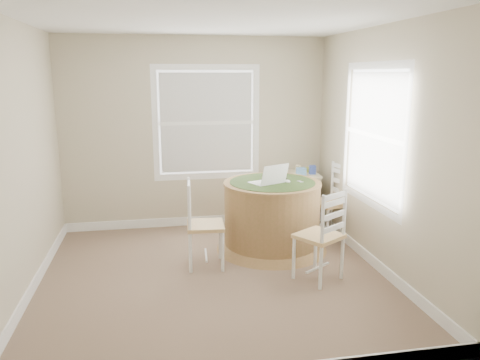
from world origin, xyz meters
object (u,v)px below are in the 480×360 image
object	(u,v)px
chair_near	(319,236)
laptop	(268,181)
chair_right	(330,202)
round_table	(272,213)
chair_left	(205,225)
corner_chest	(302,199)

from	to	relation	value
chair_near	laptop	xyz separation A→B (m)	(-0.33, 0.87, 0.40)
chair_right	laptop	bearing A→B (deg)	-87.84
laptop	chair_near	bearing A→B (deg)	85.46
round_table	chair_left	bearing A→B (deg)	-171.00
chair_right	chair_near	bearing A→B (deg)	-43.32
chair_near	corner_chest	size ratio (longest dim) A/B	1.26
round_table	chair_right	size ratio (longest dim) A/B	1.42
round_table	chair_right	distance (m)	0.88
round_table	chair_near	distance (m)	0.97
chair_left	chair_right	bearing A→B (deg)	-65.32
laptop	chair_left	bearing A→B (deg)	-3.27
chair_right	corner_chest	world-z (taller)	chair_right
chair_near	corner_chest	distance (m)	1.81
chair_left	laptop	distance (m)	0.94
chair_left	chair_right	size ratio (longest dim) A/B	1.00
chair_right	corner_chest	distance (m)	0.61
chair_right	laptop	world-z (taller)	laptop
round_table	laptop	size ratio (longest dim) A/B	2.88
chair_left	corner_chest	xyz separation A→B (m)	(1.49, 1.20, -0.10)
chair_left	chair_right	xyz separation A→B (m)	(1.69, 0.63, 0.00)
chair_right	chair_left	bearing A→B (deg)	-86.80
chair_near	chair_right	xyz separation A→B (m)	(0.58, 1.19, 0.00)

